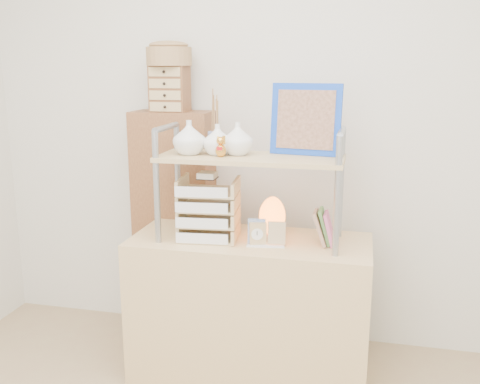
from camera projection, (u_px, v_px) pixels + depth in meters
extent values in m
cube|color=silver|center=(269.00, 120.00, 3.03)|extent=(3.40, 0.02, 2.60)
cube|color=tan|center=(250.00, 308.00, 2.77)|extent=(1.20, 0.50, 0.75)
cube|color=brown|center=(175.00, 226.00, 3.17)|extent=(0.45, 0.25, 1.35)
cylinder|color=#92979F|center=(157.00, 188.00, 2.57)|extent=(0.03, 0.03, 0.55)
cylinder|color=#92979F|center=(178.00, 176.00, 2.86)|extent=(0.03, 0.03, 0.55)
cylinder|color=#92979F|center=(166.00, 127.00, 2.65)|extent=(0.03, 0.30, 0.03)
cylinder|color=#92979F|center=(337.00, 197.00, 2.38)|extent=(0.03, 0.03, 0.55)
cylinder|color=#92979F|center=(341.00, 184.00, 2.67)|extent=(0.03, 0.03, 0.55)
cylinder|color=#92979F|center=(342.00, 132.00, 2.46)|extent=(0.03, 0.30, 0.03)
cube|color=tan|center=(250.00, 158.00, 2.59)|extent=(0.90, 0.34, 0.02)
imported|color=white|center=(189.00, 138.00, 2.62)|extent=(0.16, 0.16, 0.17)
imported|color=white|center=(218.00, 140.00, 2.61)|extent=(0.14, 0.14, 0.15)
imported|color=white|center=(238.00, 139.00, 2.60)|extent=(0.15, 0.15, 0.16)
cylinder|color=#2540A3|center=(215.00, 141.00, 2.74)|extent=(0.07, 0.07, 0.10)
cube|color=blue|center=(306.00, 119.00, 2.59)|extent=(0.35, 0.10, 0.35)
cube|color=brown|center=(305.00, 120.00, 2.58)|extent=(0.29, 0.07, 0.28)
cube|color=#D55D90|center=(329.00, 228.00, 2.58)|extent=(0.06, 0.12, 0.17)
cube|color=#609C4E|center=(325.00, 227.00, 2.60)|extent=(0.06, 0.12, 0.17)
cube|color=tan|center=(320.00, 227.00, 2.59)|extent=(0.07, 0.13, 0.17)
cube|color=tan|center=(209.00, 236.00, 2.71)|extent=(0.30, 0.28, 0.01)
cube|color=white|center=(202.00, 239.00, 2.59)|extent=(0.26, 0.04, 0.05)
cube|color=tan|center=(209.00, 221.00, 2.70)|extent=(0.30, 0.28, 0.01)
cube|color=white|center=(202.00, 223.00, 2.57)|extent=(0.26, 0.04, 0.05)
cube|color=tan|center=(209.00, 207.00, 2.68)|extent=(0.30, 0.28, 0.01)
cube|color=white|center=(201.00, 208.00, 2.55)|extent=(0.26, 0.04, 0.05)
cube|color=tan|center=(209.00, 192.00, 2.66)|extent=(0.30, 0.28, 0.01)
cube|color=white|center=(201.00, 192.00, 2.53)|extent=(0.26, 0.04, 0.05)
cube|color=beige|center=(207.00, 175.00, 2.62)|extent=(0.09, 0.09, 0.03)
cylinder|color=brown|center=(272.00, 236.00, 2.69)|extent=(0.12, 0.12, 0.03)
ellipsoid|color=orange|center=(272.00, 215.00, 2.67)|extent=(0.14, 0.13, 0.19)
cube|color=tan|center=(258.00, 234.00, 2.57)|extent=(0.09, 0.06, 0.11)
cylinder|color=white|center=(257.00, 234.00, 2.56)|extent=(0.06, 0.02, 0.06)
cube|color=white|center=(266.00, 245.00, 2.58)|extent=(0.19, 0.08, 0.01)
cube|color=navy|center=(257.00, 231.00, 2.58)|extent=(0.09, 0.04, 0.12)
cube|color=tan|center=(277.00, 233.00, 2.56)|extent=(0.09, 0.04, 0.11)
cube|color=brown|center=(170.00, 89.00, 2.97)|extent=(0.20, 0.15, 0.25)
cube|color=tan|center=(165.00, 107.00, 2.92)|extent=(0.18, 0.01, 0.05)
cube|color=tan|center=(165.00, 95.00, 2.90)|extent=(0.18, 0.01, 0.05)
cube|color=tan|center=(165.00, 84.00, 2.89)|extent=(0.18, 0.01, 0.05)
cube|color=tan|center=(164.00, 72.00, 2.87)|extent=(0.18, 0.01, 0.05)
cylinder|color=olive|center=(169.00, 56.00, 2.93)|extent=(0.25, 0.25, 0.10)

